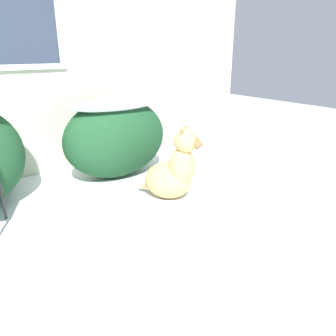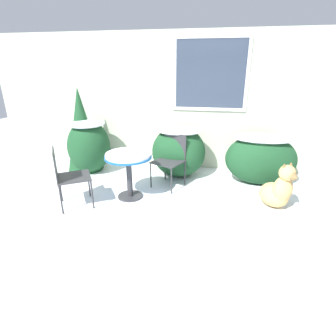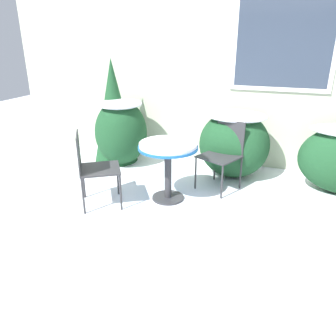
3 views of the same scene
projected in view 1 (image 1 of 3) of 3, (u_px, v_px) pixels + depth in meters
The scene contains 3 objects.
ground_plane at pixel (21, 313), 1.86m from camera, with size 16.00×16.00×0.00m, color white.
shrub_right at pixel (116, 135), 3.70m from camera, with size 1.23×0.71×0.90m.
dog at pixel (174, 172), 3.20m from camera, with size 0.57×0.63×0.74m.
Camera 1 is at (-0.21, -1.67, 1.41)m, focal length 35.00 mm.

